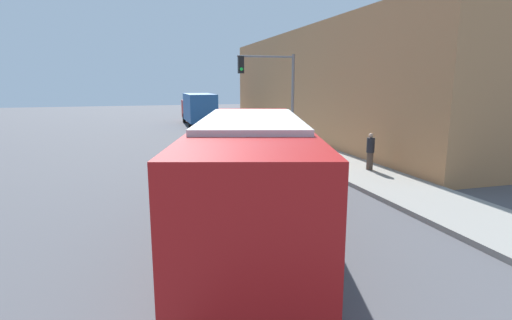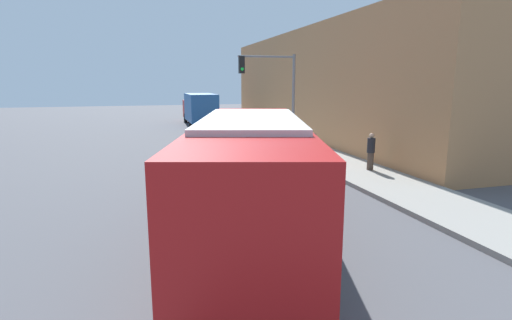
# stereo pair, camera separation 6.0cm
# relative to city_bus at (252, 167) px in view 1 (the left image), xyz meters

# --- Properties ---
(ground_plane) EXTENTS (120.00, 120.00, 0.00)m
(ground_plane) POSITION_rel_city_bus_xyz_m (0.37, 0.84, -1.76)
(ground_plane) COLOR #515156
(sidewalk) EXTENTS (2.98, 70.00, 0.17)m
(sidewalk) POSITION_rel_city_bus_xyz_m (6.36, 20.84, -1.68)
(sidewalk) COLOR gray
(sidewalk) RESTS_ON ground_plane
(building_facade) EXTENTS (6.00, 30.60, 7.48)m
(building_facade) POSITION_rel_city_bus_xyz_m (10.84, 17.14, 1.98)
(building_facade) COLOR #B27A4C
(building_facade) RESTS_ON ground_plane
(city_bus) EXTENTS (5.38, 10.73, 3.07)m
(city_bus) POSITION_rel_city_bus_xyz_m (0.00, 0.00, 0.00)
(city_bus) COLOR red
(city_bus) RESTS_ON ground_plane
(delivery_truck) EXTENTS (2.37, 7.67, 2.89)m
(delivery_truck) POSITION_rel_city_bus_xyz_m (2.54, 27.20, -0.18)
(delivery_truck) COLOR #265999
(delivery_truck) RESTS_ON ground_plane
(fire_hydrant) EXTENTS (0.28, 0.38, 0.83)m
(fire_hydrant) POSITION_rel_city_bus_xyz_m (5.47, 6.51, -1.19)
(fire_hydrant) COLOR gold
(fire_hydrant) RESTS_ON sidewalk
(traffic_light_pole) EXTENTS (3.28, 0.35, 5.27)m
(traffic_light_pole) POSITION_rel_city_bus_xyz_m (4.49, 11.39, 2.02)
(traffic_light_pole) COLOR slate
(traffic_light_pole) RESTS_ON sidewalk
(parking_meter) EXTENTS (0.14, 0.14, 1.27)m
(parking_meter) POSITION_rel_city_bus_xyz_m (5.47, 8.05, -0.73)
(parking_meter) COLOR slate
(parking_meter) RESTS_ON sidewalk
(pedestrian_near_corner) EXTENTS (0.34, 0.34, 1.61)m
(pedestrian_near_corner) POSITION_rel_city_bus_xyz_m (6.81, 5.16, -0.78)
(pedestrian_near_corner) COLOR #47382D
(pedestrian_near_corner) RESTS_ON sidewalk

